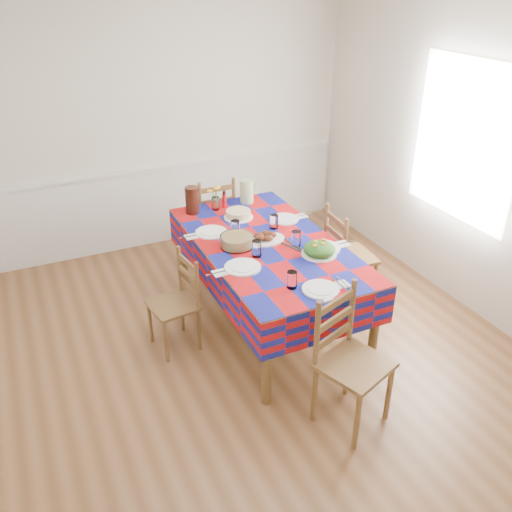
{
  "coord_description": "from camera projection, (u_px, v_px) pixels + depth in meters",
  "views": [
    {
      "loc": [
        -1.38,
        -3.13,
        2.88
      ],
      "look_at": [
        0.22,
        0.31,
        0.82
      ],
      "focal_mm": 38.0,
      "sensor_mm": 36.0,
      "label": 1
    }
  ],
  "objects": [
    {
      "name": "setting_right_near",
      "position": [
        314.0,
        244.0,
        4.47
      ],
      "size": [
        0.55,
        0.31,
        0.14
      ],
      "rotation": [
        0.0,
        0.0,
        -1.57
      ],
      "color": "white",
      "rests_on": "dining_table"
    },
    {
      "name": "cake",
      "position": [
        238.0,
        214.0,
        4.99
      ],
      "size": [
        0.27,
        0.27,
        0.07
      ],
      "color": "white",
      "rests_on": "dining_table"
    },
    {
      "name": "tea_pitcher",
      "position": [
        192.0,
        200.0,
        5.05
      ],
      "size": [
        0.13,
        0.13,
        0.26
      ],
      "primitive_type": "cylinder",
      "color": "black",
      "rests_on": "dining_table"
    },
    {
      "name": "name_card",
      "position": [
        328.0,
        300.0,
        3.77
      ],
      "size": [
        0.08,
        0.02,
        0.02
      ],
      "primitive_type": "cube",
      "color": "white",
      "rests_on": "dining_table"
    },
    {
      "name": "wainscot",
      "position": [
        157.0,
        203.0,
        6.13
      ],
      "size": [
        4.41,
        0.06,
        0.92
      ],
      "color": "white",
      "rests_on": "room"
    },
    {
      "name": "setting_left_near",
      "position": [
        247.0,
        260.0,
        4.23
      ],
      "size": [
        0.52,
        0.31,
        0.14
      ],
      "rotation": [
        0.0,
        0.0,
        1.57
      ],
      "color": "white",
      "rests_on": "dining_table"
    },
    {
      "name": "setting_right_far",
      "position": [
        281.0,
        220.0,
        4.9
      ],
      "size": [
        0.5,
        0.29,
        0.13
      ],
      "rotation": [
        0.0,
        0.0,
        -1.57
      ],
      "color": "white",
      "rests_on": "dining_table"
    },
    {
      "name": "chair_far",
      "position": [
        214.0,
        219.0,
        5.76
      ],
      "size": [
        0.44,
        0.42,
        0.96
      ],
      "rotation": [
        0.0,
        0.0,
        3.1
      ],
      "color": "brown",
      "rests_on": "room"
    },
    {
      "name": "chair_near",
      "position": [
        349.0,
        362.0,
        3.68
      ],
      "size": [
        0.56,
        0.55,
        1.0
      ],
      "rotation": [
        0.0,
        0.0,
        0.35
      ],
      "color": "brown",
      "rests_on": "room"
    },
    {
      "name": "serving_utensils",
      "position": [
        290.0,
        244.0,
        4.53
      ],
      "size": [
        0.14,
        0.31,
        0.01
      ],
      "color": "black",
      "rests_on": "dining_table"
    },
    {
      "name": "hot_sauce",
      "position": [
        224.0,
        199.0,
        5.19
      ],
      "size": [
        0.04,
        0.04,
        0.17
      ],
      "primitive_type": "cylinder",
      "color": "#B80E13",
      "rests_on": "dining_table"
    },
    {
      "name": "pasta_bowl",
      "position": [
        237.0,
        241.0,
        4.48
      ],
      "size": [
        0.28,
        0.28,
        0.1
      ],
      "color": "white",
      "rests_on": "dining_table"
    },
    {
      "name": "room",
      "position": [
        246.0,
        214.0,
        3.74
      ],
      "size": [
        4.58,
        5.08,
        2.78
      ],
      "color": "brown",
      "rests_on": "ground"
    },
    {
      "name": "window_right",
      "position": [
        464.0,
        142.0,
        4.73
      ],
      "size": [
        0.0,
        1.4,
        1.4
      ],
      "primitive_type": "plane",
      "rotation": [
        0.0,
        -1.57,
        0.0
      ],
      "color": "white",
      "rests_on": "room"
    },
    {
      "name": "salad_platter",
      "position": [
        319.0,
        250.0,
        4.36
      ],
      "size": [
        0.29,
        0.29,
        0.12
      ],
      "color": "white",
      "rests_on": "dining_table"
    },
    {
      "name": "dining_table",
      "position": [
        268.0,
        252.0,
        4.61
      ],
      "size": [
        1.11,
        2.06,
        0.8
      ],
      "color": "brown",
      "rests_on": "room"
    },
    {
      "name": "meat_platter",
      "position": [
        265.0,
        238.0,
        4.59
      ],
      "size": [
        0.35,
        0.25,
        0.07
      ],
      "color": "white",
      "rests_on": "dining_table"
    },
    {
      "name": "setting_left_far",
      "position": [
        219.0,
        231.0,
        4.7
      ],
      "size": [
        0.51,
        0.3,
        0.13
      ],
      "rotation": [
        0.0,
        0.0,
        1.57
      ],
      "color": "white",
      "rests_on": "dining_table"
    },
    {
      "name": "flower_vase",
      "position": [
        215.0,
        200.0,
        5.13
      ],
      "size": [
        0.15,
        0.12,
        0.24
      ],
      "color": "white",
      "rests_on": "dining_table"
    },
    {
      "name": "chair_right",
      "position": [
        346.0,
        257.0,
        5.04
      ],
      "size": [
        0.44,
        0.45,
        0.95
      ],
      "rotation": [
        0.0,
        0.0,
        1.49
      ],
      "color": "brown",
      "rests_on": "room"
    },
    {
      "name": "setting_near_head",
      "position": [
        311.0,
        286.0,
        3.91
      ],
      "size": [
        0.44,
        0.29,
        0.13
      ],
      "color": "white",
      "rests_on": "dining_table"
    },
    {
      "name": "chair_left",
      "position": [
        177.0,
        303.0,
        4.45
      ],
      "size": [
        0.4,
        0.42,
        0.84
      ],
      "rotation": [
        0.0,
        0.0,
        -1.43
      ],
      "color": "brown",
      "rests_on": "room"
    },
    {
      "name": "green_pitcher",
      "position": [
        247.0,
        191.0,
        5.29
      ],
      "size": [
        0.13,
        0.13,
        0.23
      ],
      "primitive_type": "cylinder",
      "color": "#A7C98E",
      "rests_on": "dining_table"
    }
  ]
}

